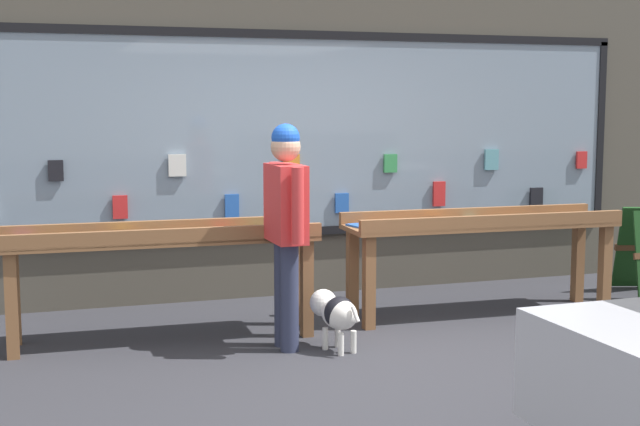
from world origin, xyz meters
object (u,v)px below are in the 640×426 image
person_browsing (286,218)px  small_dog (336,312)px  display_table_right (481,232)px  display_table_left (161,248)px

person_browsing → small_dog: bearing=-116.3°
display_table_right → small_dog: size_ratio=4.54×
display_table_left → small_dog: size_ratio=4.54×
display_table_right → small_dog: 1.79m
display_table_left → display_table_right: size_ratio=1.00×
display_table_left → display_table_right: bearing=-0.0°
display_table_right → person_browsing: person_browsing is taller
display_table_left → small_dog: display_table_left is taller
display_table_left → person_browsing: person_browsing is taller
display_table_left → person_browsing: (0.86, -0.53, 0.27)m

